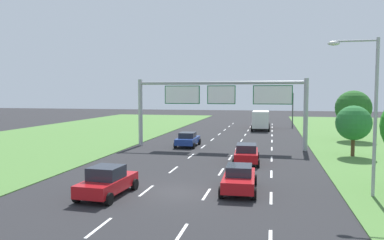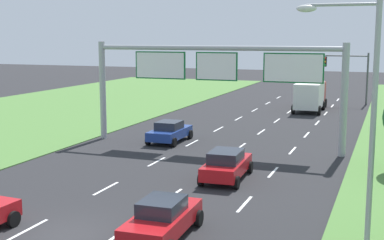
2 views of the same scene
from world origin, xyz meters
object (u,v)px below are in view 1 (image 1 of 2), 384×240
object	(u,v)px
car_near_red	(107,181)
car_mid_lane	(239,178)
traffic_light_mast	(281,103)
street_lamp	(368,103)
box_truck	(261,119)
roadside_tree_mid	(354,123)
sign_gantry	(221,99)
car_lead_silver	(246,153)
car_far_ahead	(188,139)
roadside_tree_far	(353,108)

from	to	relation	value
car_near_red	car_mid_lane	bearing A→B (deg)	23.25
traffic_light_mast	street_lamp	bearing A→B (deg)	-85.20
box_truck	roadside_tree_mid	bearing A→B (deg)	-69.93
box_truck	sign_gantry	world-z (taller)	sign_gantry
car_near_red	car_mid_lane	size ratio (longest dim) A/B	0.98
traffic_light_mast	car_mid_lane	bearing A→B (deg)	-94.18
car_lead_silver	street_lamp	size ratio (longest dim) A/B	0.52
car_near_red	box_truck	xyz separation A→B (m)	(7.01, 38.99, 0.79)
car_lead_silver	roadside_tree_mid	xyz separation A→B (m)	(8.93, 5.03, 2.18)
car_mid_lane	street_lamp	world-z (taller)	street_lamp
car_near_red	sign_gantry	bearing A→B (deg)	82.26
car_near_red	car_far_ahead	world-z (taller)	car_near_red
box_truck	roadside_tree_mid	world-z (taller)	roadside_tree_mid
car_lead_silver	street_lamp	bearing A→B (deg)	-53.07
car_near_red	box_truck	distance (m)	39.62
car_far_ahead	box_truck	xyz separation A→B (m)	(6.91, 19.68, 0.85)
traffic_light_mast	roadside_tree_mid	bearing A→B (deg)	-79.30
car_lead_silver	box_truck	distance (m)	27.82
box_truck	roadside_tree_far	distance (m)	15.65
car_far_ahead	roadside_tree_mid	world-z (taller)	roadside_tree_mid
roadside_tree_far	car_mid_lane	bearing A→B (deg)	-113.37
car_mid_lane	street_lamp	xyz separation A→B (m)	(6.77, 0.32, 4.33)
car_near_red	roadside_tree_mid	size ratio (longest dim) A/B	0.95
car_far_ahead	sign_gantry	bearing A→B (deg)	-7.17
box_truck	roadside_tree_far	xyz separation A→B (m)	(10.93, -10.98, 2.23)
sign_gantry	traffic_light_mast	world-z (taller)	sign_gantry
car_far_ahead	sign_gantry	xyz separation A→B (m)	(3.59, -0.43, 4.21)
car_mid_lane	sign_gantry	bearing A→B (deg)	99.08
sign_gantry	street_lamp	bearing A→B (deg)	-58.06
car_near_red	roadside_tree_mid	world-z (taller)	roadside_tree_mid
car_near_red	car_lead_silver	size ratio (longest dim) A/B	0.97
car_far_ahead	roadside_tree_far	xyz separation A→B (m)	(17.85, 8.70, 3.08)
traffic_light_mast	roadside_tree_far	size ratio (longest dim) A/B	0.95
car_lead_silver	sign_gantry	bearing A→B (deg)	108.86
traffic_light_mast	roadside_tree_far	bearing A→B (deg)	-66.11
street_lamp	roadside_tree_far	size ratio (longest dim) A/B	1.45
car_mid_lane	roadside_tree_far	bearing A→B (deg)	64.53
car_near_red	car_far_ahead	bearing A→B (deg)	93.03
car_mid_lane	car_lead_silver	bearing A→B (deg)	89.08
car_far_ahead	traffic_light_mast	xyz separation A→B (m)	(9.99, 26.44, 3.12)
car_mid_lane	roadside_tree_mid	world-z (taller)	roadside_tree_mid
car_far_ahead	car_lead_silver	bearing A→B (deg)	-51.02
roadside_tree_mid	street_lamp	bearing A→B (deg)	-98.41
car_lead_silver	street_lamp	world-z (taller)	street_lamp
car_lead_silver	box_truck	size ratio (longest dim) A/B	0.60
car_near_red	car_mid_lane	world-z (taller)	car_near_red
box_truck	sign_gantry	size ratio (longest dim) A/B	0.43
car_lead_silver	roadside_tree_far	bearing A→B (deg)	53.55
box_truck	car_mid_lane	bearing A→B (deg)	-90.89
roadside_tree_far	roadside_tree_mid	bearing A→B (deg)	-100.91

